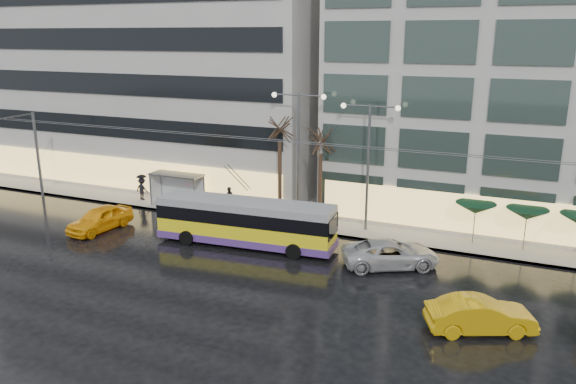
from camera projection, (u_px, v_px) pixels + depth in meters
The scene contains 19 objects.
ground at pixel (192, 274), 31.54m from camera, with size 140.00×140.00×0.00m, color black.
sidewalk at pixel (314, 209), 43.15m from camera, with size 80.00×10.00×0.15m, color gray.
kerb at pixel (288, 228), 38.77m from camera, with size 80.00×0.10×0.15m, color slate.
building_left at pixel (151, 55), 51.40m from camera, with size 34.00×14.00×22.00m, color #A4A19D.
trolleybus at pixel (246, 224), 35.52m from camera, with size 11.63×4.72×5.33m.
catenary at pixel (268, 172), 37.03m from camera, with size 42.24×5.12×7.00m.
bus_shelter at pixel (174, 182), 43.65m from camera, with size 4.20×1.60×2.51m.
street_lamp_near at pixel (298, 140), 38.71m from camera, with size 3.96×0.36×9.03m.
street_lamp_far at pixel (369, 149), 36.89m from camera, with size 3.96×0.36×8.53m.
tree_a at pixel (280, 122), 39.16m from camera, with size 3.20×3.20×8.40m.
tree_b at pixel (321, 134), 38.38m from camera, with size 3.20×3.20×7.70m.
parasol_a at pixel (476, 208), 35.29m from camera, with size 2.50×2.50×2.65m.
parasol_b at pixel (527, 214), 34.15m from camera, with size 2.50×2.50×2.65m.
taxi_a at pixel (100, 219), 38.44m from camera, with size 1.95×4.85×1.65m, color #FFAA0D.
taxi_b at pixel (480, 315), 25.29m from camera, with size 1.68×4.82×1.59m, color #CF9B0A.
sedan_silver at pixel (391, 254), 32.44m from camera, with size 2.57×5.58×1.55m, color #AFB0B4.
pedestrian_a at pixel (188, 192), 41.99m from camera, with size 0.98×1.00×2.19m.
pedestrian_b at pixel (229, 197), 43.16m from camera, with size 0.97×0.91×1.59m.
pedestrian_c at pixel (142, 186), 44.96m from camera, with size 1.22×0.90×2.11m.
Camera 1 is at (16.43, -24.62, 13.01)m, focal length 35.00 mm.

